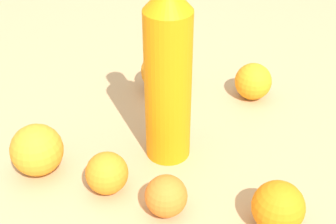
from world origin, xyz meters
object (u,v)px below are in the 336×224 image
water_bottle (168,74)px  orange_4 (253,81)px  orange_0 (166,196)px  orange_3 (162,71)px  orange_1 (37,150)px  orange_5 (278,207)px  orange_2 (107,173)px

water_bottle → orange_4: bearing=-59.6°
water_bottle → orange_0: (-0.06, 0.11, -0.12)m
orange_3 → orange_4: 0.18m
orange_1 → orange_3: (-0.04, -0.30, 0.00)m
orange_1 → orange_4: (-0.20, -0.36, -0.01)m
orange_4 → orange_0: bearing=91.7°
water_bottle → orange_3: (0.11, -0.16, -0.11)m
orange_3 → orange_5: orange_3 is taller
water_bottle → orange_5: (-0.21, 0.06, -0.11)m
water_bottle → orange_1: 0.23m
orange_4 → orange_3: bearing=21.7°
orange_1 → orange_3: orange_3 is taller
orange_4 → orange_2: bearing=75.8°
water_bottle → orange_3: water_bottle is taller
orange_4 → orange_5: (-0.15, 0.29, 0.00)m
orange_1 → orange_2: bearing=-170.4°
orange_2 → orange_5: size_ratio=0.88×
orange_0 → orange_2: orange_2 is taller
orange_2 → orange_4: (-0.09, -0.34, 0.00)m
orange_2 → orange_5: 0.25m
orange_3 → orange_1: bearing=82.1°
orange_1 → orange_3: 0.30m
orange_0 → orange_3: (0.17, -0.27, 0.01)m
water_bottle → orange_0: bearing=163.6°
orange_2 → orange_0: bearing=-176.7°
orange_3 → orange_5: size_ratio=1.14×
orange_2 → orange_3: (0.08, -0.28, 0.01)m
orange_1 → orange_2: (-0.12, -0.02, -0.01)m
orange_0 → orange_4: 0.34m
orange_5 → orange_4: bearing=-61.9°
orange_0 → orange_5: bearing=-159.2°
orange_3 → orange_4: (-0.16, -0.06, -0.01)m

